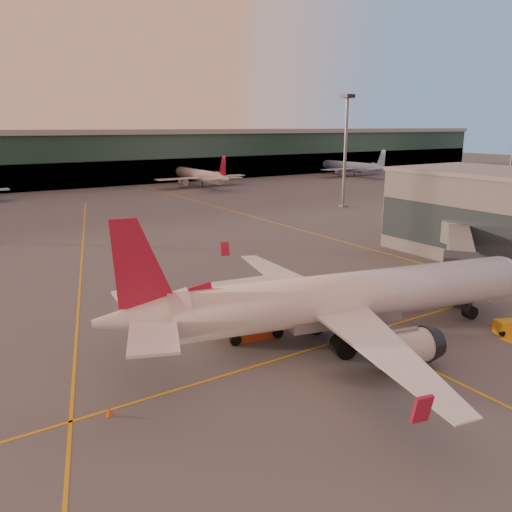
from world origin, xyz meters
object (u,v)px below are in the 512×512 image
catering_truck (248,306)px  pushback_tug (400,300)px  gpu_cart (507,327)px  main_airplane (339,300)px

catering_truck → pushback_tug: (17.66, -2.24, -2.17)m
catering_truck → gpu_cart: bearing=-22.2°
main_airplane → pushback_tug: bearing=28.4°
main_airplane → catering_truck: bearing=151.7°
main_airplane → catering_truck: 8.17m
pushback_tug → main_airplane: bearing=-148.3°
catering_truck → gpu_cart: catering_truck is taller
catering_truck → pushback_tug: bearing=1.8°
catering_truck → gpu_cart: size_ratio=2.82×
gpu_cart → pushback_tug: bearing=128.8°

